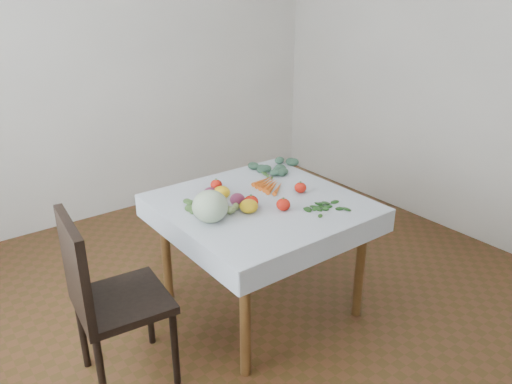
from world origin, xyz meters
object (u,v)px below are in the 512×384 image
Objects in this scene: chair at (103,292)px; cabbage at (210,206)px; table at (261,217)px; heirloom_back at (222,192)px; carrot_bunch at (270,184)px.

cabbage is at bearing 1.38° from chair.
chair is (-1.03, -0.06, -0.09)m from table.
cabbage is (0.65, 0.02, 0.28)m from chair.
table is at bearing 3.06° from chair.
heirloom_back is 0.35m from carrot_bunch.
heirloom_back is at bearing 129.62° from table.
heirloom_back reaches higher than carrot_bunch.
table is 0.27m from carrot_bunch.
cabbage is 0.61m from carrot_bunch.
heirloom_back is (0.88, 0.25, 0.23)m from chair.
cabbage reaches higher than heirloom_back.
carrot_bunch is at bearing -5.49° from heirloom_back.
chair is at bearing -164.33° from heirloom_back.
carrot_bunch is (0.19, 0.16, 0.12)m from table.
chair is at bearing -170.20° from carrot_bunch.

